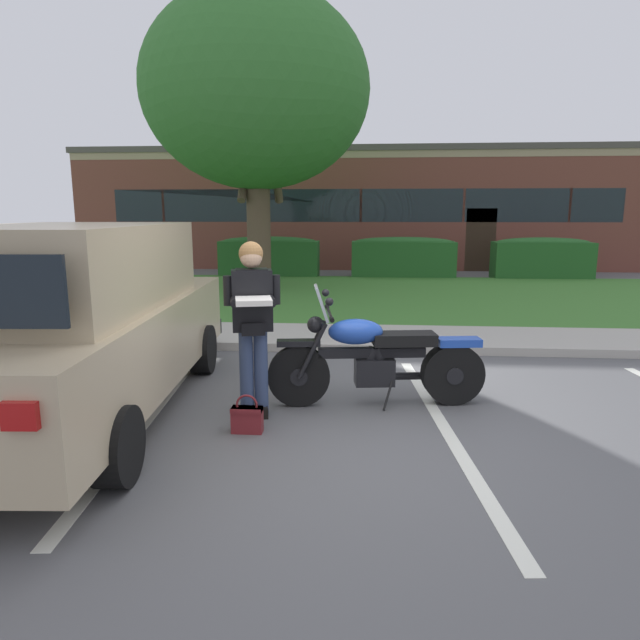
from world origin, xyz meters
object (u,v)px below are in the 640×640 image
object	(u,v)px
handbag	(247,417)
brick_building	(362,209)
rider_person	(253,315)
shade_tree	(256,92)
hedge_center_left	(403,256)
parked_suv_adjacent	(73,320)
hedge_left	(269,256)
motorcycle	(384,359)
hedge_center_right	(542,257)

from	to	relation	value
handbag	brick_building	size ratio (longest dim) A/B	0.02
rider_person	shade_tree	bearing A→B (deg)	100.35
handbag	hedge_center_left	distance (m)	12.58
rider_person	parked_suv_adjacent	distance (m)	1.72
hedge_left	hedge_center_left	xyz separation A→B (m)	(4.10, 0.00, 0.00)
parked_suv_adjacent	hedge_center_left	bearing A→B (deg)	72.00
shade_tree	hedge_center_left	xyz separation A→B (m)	(3.92, 2.63, -4.26)
motorcycle	rider_person	bearing A→B (deg)	-160.79
motorcycle	hedge_left	size ratio (longest dim) A/B	0.74
motorcycle	hedge_left	xyz separation A→B (m)	(-3.16, 11.51, 0.16)
parked_suv_adjacent	hedge_center_right	size ratio (longest dim) A/B	1.74
shade_tree	hedge_center_left	bearing A→B (deg)	33.84
shade_tree	hedge_center_right	distance (m)	9.45
hedge_center_left	hedge_left	bearing A→B (deg)	180.00
hedge_center_right	handbag	bearing A→B (deg)	-116.98
handbag	brick_building	world-z (taller)	brick_building
motorcycle	parked_suv_adjacent	world-z (taller)	parked_suv_adjacent
motorcycle	brick_building	size ratio (longest dim) A/B	0.11
motorcycle	rider_person	distance (m)	1.44
handbag	shade_tree	bearing A→B (deg)	100.00
shade_tree	hedge_center_right	size ratio (longest dim) A/B	2.58
shade_tree	brick_building	distance (m)	9.91
parked_suv_adjacent	hedge_center_right	world-z (taller)	parked_suv_adjacent
rider_person	hedge_center_right	bearing A→B (deg)	62.16
parked_suv_adjacent	hedge_left	size ratio (longest dim) A/B	1.63
hedge_center_left	motorcycle	bearing A→B (deg)	-94.67
parked_suv_adjacent	hedge_center_left	world-z (taller)	parked_suv_adjacent
shade_tree	handbag	bearing A→B (deg)	-80.00
brick_building	handbag	bearing A→B (deg)	-92.67
hedge_center_left	hedge_center_right	distance (m)	4.10
handbag	parked_suv_adjacent	distance (m)	1.93
motorcycle	hedge_center_right	world-z (taller)	motorcycle
handbag	hedge_center_right	bearing A→B (deg)	63.02
rider_person	hedge_center_right	distance (m)	13.52
brick_building	hedge_center_left	bearing A→B (deg)	-78.55
hedge_center_right	brick_building	bearing A→B (deg)	129.78
rider_person	hedge_left	distance (m)	12.11
brick_building	shade_tree	bearing A→B (deg)	-105.88
shade_tree	parked_suv_adjacent	bearing A→B (deg)	-90.06
shade_tree	hedge_center_right	xyz separation A→B (m)	(8.02, 2.63, -4.26)
shade_tree	hedge_left	size ratio (longest dim) A/B	2.41
hedge_center_left	hedge_center_right	bearing A→B (deg)	0.00
parked_suv_adjacent	hedge_center_left	size ratio (longest dim) A/B	1.60
rider_person	brick_building	distance (m)	18.52
handbag	parked_suv_adjacent	world-z (taller)	parked_suv_adjacent
handbag	hedge_left	distance (m)	12.53
handbag	shade_tree	world-z (taller)	shade_tree
brick_building	parked_suv_adjacent	bearing A→B (deg)	-97.98
brick_building	hedge_left	bearing A→B (deg)	-113.15
brick_building	rider_person	bearing A→B (deg)	-92.77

